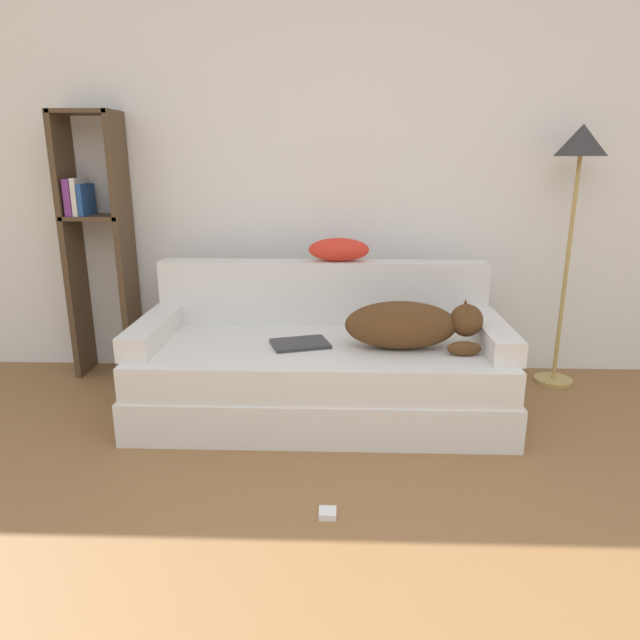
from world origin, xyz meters
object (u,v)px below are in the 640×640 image
(laptop, at_px, (300,344))
(power_adapter, at_px, (328,513))
(dog, at_px, (411,325))
(bookshelf, at_px, (96,234))
(throw_pillow, at_px, (339,250))
(floor_lamp, at_px, (579,168))
(couch, at_px, (321,378))

(laptop, bearing_deg, power_adapter, -97.16)
(dog, height_order, bookshelf, bookshelf)
(power_adapter, bearing_deg, throw_pillow, 88.61)
(throw_pillow, bearing_deg, floor_lamp, 4.05)
(couch, distance_m, floor_lamp, 1.86)
(laptop, bearing_deg, bookshelf, 136.76)
(throw_pillow, bearing_deg, bookshelf, 173.05)
(throw_pillow, distance_m, floor_lamp, 1.41)
(laptop, relative_size, throw_pillow, 0.97)
(throw_pillow, height_order, floor_lamp, floor_lamp)
(bookshelf, height_order, power_adapter, bookshelf)
(couch, height_order, throw_pillow, throw_pillow)
(couch, relative_size, dog, 2.78)
(laptop, xyz_separation_m, bookshelf, (-1.28, 0.62, 0.48))
(couch, bearing_deg, throw_pillow, 76.56)
(power_adapter, bearing_deg, couch, 93.56)
(couch, height_order, dog, dog)
(couch, distance_m, throw_pillow, 0.75)
(couch, height_order, bookshelf, bookshelf)
(throw_pillow, xyz_separation_m, floor_lamp, (1.34, 0.09, 0.45))
(throw_pillow, distance_m, power_adapter, 1.56)
(dog, relative_size, power_adapter, 10.22)
(couch, relative_size, laptop, 5.75)
(dog, height_order, laptop, dog)
(dog, bearing_deg, power_adapter, -114.90)
(dog, height_order, throw_pillow, throw_pillow)
(bookshelf, bearing_deg, throw_pillow, -6.95)
(throw_pillow, relative_size, floor_lamp, 0.23)
(throw_pillow, height_order, power_adapter, throw_pillow)
(dog, relative_size, floor_lamp, 0.46)
(dog, distance_m, floor_lamp, 1.35)
(couch, relative_size, power_adapter, 28.40)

